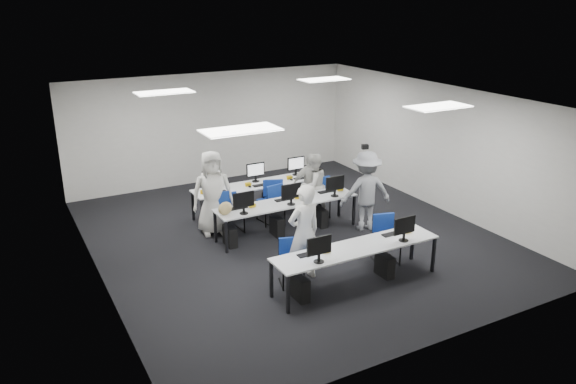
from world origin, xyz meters
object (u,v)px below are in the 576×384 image
chair_2 (232,220)px  chair_7 (317,201)px  desk_front (357,249)px  student_0 (304,233)px  chair_4 (320,204)px  chair_5 (218,217)px  chair_1 (386,247)px  chair_0 (291,271)px  student_3 (310,185)px  chair_3 (274,210)px  student_1 (313,185)px  student_2 (213,193)px  desk_mid (287,204)px  chair_6 (270,209)px  photographer (366,191)px

chair_2 → chair_7: 2.22m
desk_front → student_0: size_ratio=1.75×
chair_4 → chair_5: chair_5 is taller
chair_5 → chair_4: bearing=6.4°
chair_2 → student_0: bearing=-85.4°
chair_1 → chair_4: chair_1 is taller
chair_0 → chair_4: (2.20, 2.63, 0.02)m
chair_0 → chair_4: bearing=67.7°
student_3 → chair_3: bearing=-167.8°
student_0 → student_1: bearing=-129.1°
chair_0 → student_2: size_ratio=0.45×
chair_2 → chair_3: bearing=-1.6°
desk_mid → student_2: student_2 is taller
chair_5 → student_2: 0.64m
chair_4 → student_1: size_ratio=0.60×
chair_5 → chair_3: bearing=4.0°
chair_2 → desk_mid: bearing=-35.0°
desk_front → student_2: student_2 is taller
chair_0 → student_1: student_1 is taller
chair_5 → student_1: bearing=7.6°
chair_1 → chair_5: (-2.29, 3.00, 0.01)m
desk_front → chair_7: size_ratio=3.35×
chair_2 → chair_6: (1.02, 0.17, 0.02)m
student_1 → chair_0: bearing=42.7°
desk_mid → student_3: size_ratio=2.12×
chair_5 → student_1: 2.34m
chair_5 → student_1: (2.29, -0.24, 0.45)m
desk_front → desk_mid: bearing=90.0°
chair_6 → chair_7: 1.20m
chair_1 → student_1: student_1 is taller
chair_0 → desk_mid: bearing=81.2°
student_1 → student_0: bearing=46.1°
chair_6 → student_2: size_ratio=0.50×
chair_6 → student_0: size_ratio=0.50×
chair_2 → chair_3: 1.04m
student_0 → student_2: student_2 is taller
chair_2 → student_1: size_ratio=0.57×
chair_2 → student_3: (1.99, 0.02, 0.49)m
student_3 → desk_mid: bearing=-133.6°
chair_3 → student_1: 1.11m
photographer → student_0: bearing=45.4°
chair_5 → student_2: size_ratio=0.52×
desk_front → student_1: bearing=72.2°
chair_0 → chair_2: 2.71m
photographer → chair_5: bearing=-12.0°
chair_2 → chair_1: bearing=-55.5°
student_2 → student_3: size_ratio=1.23×
chair_3 → student_1: (1.02, -0.03, 0.44)m
chair_4 → student_3: bearing=173.2°
chair_0 → student_1: 3.43m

